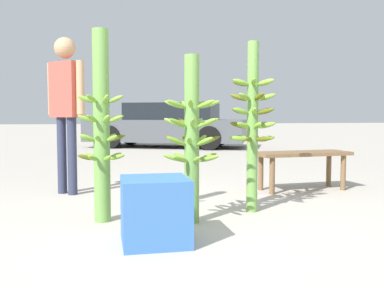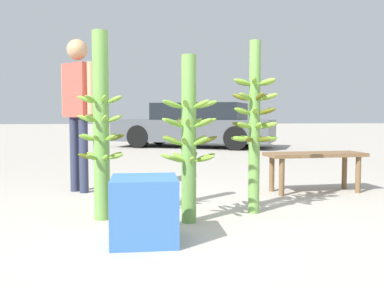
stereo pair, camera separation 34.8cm
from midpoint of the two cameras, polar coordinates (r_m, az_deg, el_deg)
name	(u,v)px [view 1 (the left image)]	position (r m, az deg, el deg)	size (l,w,h in m)	color
ground_plane	(195,229)	(3.35, -2.66, -11.32)	(80.00, 80.00, 0.00)	#B2AA9E
banana_stalk_left	(102,127)	(3.60, -14.71, 2.24)	(0.39, 0.39, 1.57)	#6B9E47
banana_stalk_center	(192,137)	(3.46, -2.91, 0.90)	(0.48, 0.48, 1.36)	#6B9E47
banana_stalk_right	(253,121)	(3.86, 5.53, 3.07)	(0.43, 0.42, 1.53)	#6B9E47
vendor_person	(66,98)	(4.97, -18.43, 5.80)	(0.45, 0.43, 1.73)	#2D334C
market_bench	(302,158)	(5.10, 12.61, -1.88)	(1.15, 0.49, 0.45)	brown
parked_car	(168,126)	(11.72, -4.03, 2.46)	(4.58, 3.26, 1.20)	#4C5156
produce_crate	(155,211)	(2.98, -8.33, -8.80)	(0.45, 0.45, 0.45)	#386BB2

